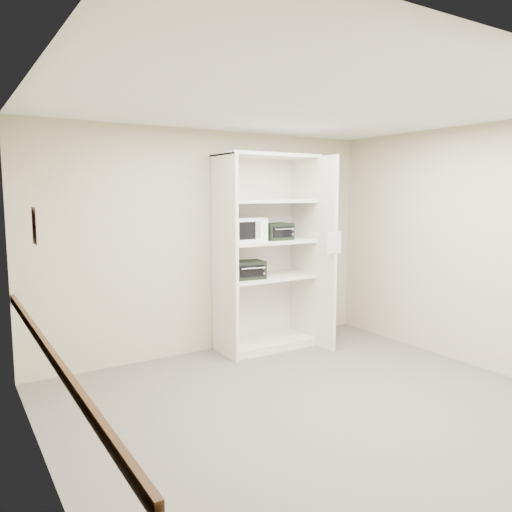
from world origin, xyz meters
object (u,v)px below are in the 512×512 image
microwave (243,229)px  toaster_oven_upper (276,231)px  toaster_oven_lower (247,270)px  shelving_unit (269,259)px

microwave → toaster_oven_upper: (0.45, -0.05, -0.04)m
toaster_oven_lower → microwave: bearing=115.6°
shelving_unit → toaster_oven_lower: 0.37m
toaster_oven_lower → shelving_unit: bearing=15.9°
microwave → shelving_unit: bearing=-3.5°
toaster_oven_upper → toaster_oven_lower: (-0.43, -0.01, -0.45)m
microwave → toaster_oven_upper: microwave is taller
microwave → toaster_oven_lower: (0.02, -0.06, -0.48)m
microwave → toaster_oven_lower: bearing=-74.4°
shelving_unit → microwave: 0.53m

